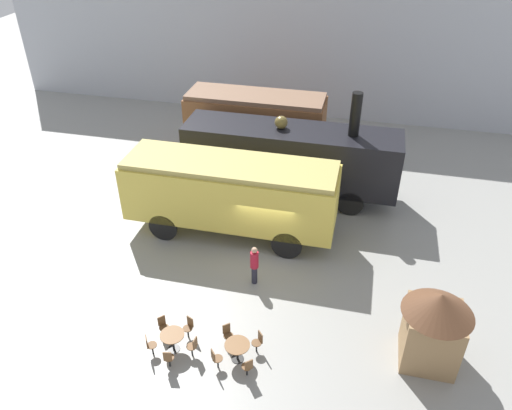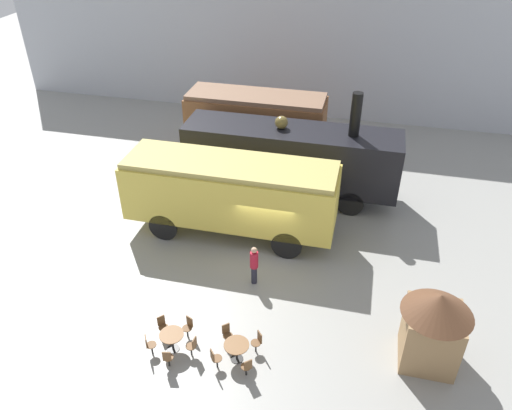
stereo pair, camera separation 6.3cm
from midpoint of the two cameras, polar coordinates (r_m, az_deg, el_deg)
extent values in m
plane|color=gray|center=(22.58, 1.35, -5.00)|extent=(80.00, 80.00, 0.00)
cube|color=#B2B7C1|center=(34.20, 7.25, 17.03)|extent=(44.00, 0.15, 9.00)
cube|color=brown|center=(28.81, 0.06, 9.40)|extent=(7.77, 2.64, 2.90)
cube|color=brown|center=(28.20, 0.06, 12.30)|extent=(7.62, 2.43, 0.24)
cylinder|color=black|center=(28.02, 4.11, 4.82)|extent=(1.29, 0.12, 1.29)
cylinder|color=black|center=(30.23, 4.96, 7.05)|extent=(1.29, 0.12, 1.29)
cylinder|color=black|center=(29.02, -5.03, 5.85)|extent=(1.29, 0.12, 1.29)
cylinder|color=black|center=(31.16, -3.61, 7.95)|extent=(1.29, 0.12, 1.29)
cube|color=black|center=(25.29, 4.08, 5.68)|extent=(10.75, 2.61, 2.88)
cylinder|color=black|center=(23.98, 11.40, 10.09)|extent=(0.50, 0.50, 2.12)
sphere|color=brown|center=(24.61, 2.99, 9.40)|extent=(0.64, 0.64, 0.64)
cylinder|color=black|center=(24.80, 10.78, 0.12)|extent=(1.30, 0.12, 1.30)
cylinder|color=black|center=(26.93, 11.19, 2.96)|extent=(1.30, 0.12, 1.30)
cylinder|color=black|center=(25.69, -3.66, 1.98)|extent=(1.30, 0.12, 1.30)
cylinder|color=black|center=(27.75, -2.18, 4.59)|extent=(1.30, 0.12, 1.30)
cube|color=#E0C64C|center=(22.46, -2.83, 1.47)|extent=(9.52, 2.86, 2.55)
cube|color=tan|center=(21.76, -2.93, 4.58)|extent=(9.33, 2.63, 0.24)
cylinder|color=black|center=(21.69, 3.58, -4.66)|extent=(1.35, 0.12, 1.35)
cylinder|color=black|center=(23.88, 4.78, -0.70)|extent=(1.35, 0.12, 1.35)
cylinder|color=black|center=(23.10, -10.50, -2.54)|extent=(1.35, 0.12, 1.35)
cylinder|color=black|center=(25.17, -8.14, 1.02)|extent=(1.35, 0.12, 1.35)
cylinder|color=black|center=(18.17, -2.09, -17.15)|extent=(0.44, 0.44, 0.02)
cylinder|color=black|center=(17.90, -2.12, -16.43)|extent=(0.08, 0.08, 0.69)
cylinder|color=brown|center=(17.63, -2.14, -15.68)|extent=(0.88, 0.88, 0.03)
cylinder|color=black|center=(18.67, -9.33, -15.90)|extent=(0.44, 0.44, 0.02)
cylinder|color=black|center=(18.40, -9.43, -15.16)|extent=(0.08, 0.08, 0.70)
cylinder|color=brown|center=(18.13, -9.54, -14.39)|extent=(0.86, 0.86, 0.03)
cylinder|color=black|center=(18.46, -3.12, -15.16)|extent=(0.06, 0.06, 0.42)
cylinder|color=brown|center=(18.29, -3.14, -14.70)|extent=(0.36, 0.36, 0.03)
cube|color=brown|center=(18.22, -3.37, -13.90)|extent=(0.24, 0.22, 0.42)
cylinder|color=black|center=(17.84, -4.36, -17.54)|extent=(0.06, 0.06, 0.42)
cylinder|color=brown|center=(17.67, -4.39, -17.08)|extent=(0.36, 0.36, 0.03)
cube|color=brown|center=(17.46, -4.90, -16.78)|extent=(0.22, 0.24, 0.42)
cylinder|color=black|center=(17.60, -1.02, -18.40)|extent=(0.06, 0.06, 0.42)
cylinder|color=brown|center=(17.42, -1.03, -17.95)|extent=(0.36, 0.36, 0.03)
cube|color=brown|center=(17.16, -0.80, -17.84)|extent=(0.24, 0.22, 0.42)
cylinder|color=black|center=(18.22, 0.08, -15.95)|extent=(0.06, 0.06, 0.42)
cylinder|color=brown|center=(18.05, 0.08, -15.48)|extent=(0.36, 0.36, 0.03)
cube|color=brown|center=(17.93, 0.53, -14.84)|extent=(0.22, 0.24, 0.42)
cylinder|color=black|center=(18.83, -7.73, -14.24)|extent=(0.06, 0.06, 0.42)
cylinder|color=brown|center=(18.67, -7.79, -13.78)|extent=(0.36, 0.36, 0.03)
cube|color=brown|center=(18.57, -7.50, -13.04)|extent=(0.28, 0.16, 0.42)
cylinder|color=black|center=(18.99, -10.36, -14.06)|extent=(0.06, 0.06, 0.42)
cylinder|color=brown|center=(18.83, -10.43, -13.59)|extent=(0.36, 0.36, 0.03)
cube|color=brown|center=(18.76, -10.70, -12.83)|extent=(0.23, 0.24, 0.42)
cylinder|color=black|center=(18.52, -11.70, -15.84)|extent=(0.06, 0.06, 0.42)
cylinder|color=brown|center=(18.36, -11.78, -15.38)|extent=(0.36, 0.36, 0.03)
cube|color=brown|center=(18.19, -12.36, -14.98)|extent=(0.17, 0.27, 0.42)
cylinder|color=black|center=(18.07, -9.82, -17.23)|extent=(0.06, 0.06, 0.42)
cylinder|color=brown|center=(17.90, -9.89, -16.77)|extent=(0.36, 0.36, 0.03)
cube|color=brown|center=(17.63, -10.06, -16.68)|extent=(0.29, 0.09, 0.42)
cylinder|color=black|center=(18.26, -7.30, -16.18)|extent=(0.06, 0.06, 0.42)
cylinder|color=brown|center=(18.09, -7.35, -15.72)|extent=(0.36, 0.36, 0.03)
cube|color=brown|center=(17.87, -6.95, -15.39)|extent=(0.07, 0.29, 0.42)
cylinder|color=#262633|center=(20.60, -0.13, -7.96)|extent=(0.24, 0.24, 0.83)
cylinder|color=#B2192D|center=(20.09, -0.13, -6.28)|extent=(0.34, 0.34, 0.74)
sphere|color=tan|center=(19.78, -0.13, -5.19)|extent=(0.24, 0.24, 0.24)
cube|color=#99754C|center=(18.33, 19.39, -14.00)|extent=(1.80, 1.80, 2.20)
cone|color=brown|center=(17.30, 20.32, -10.60)|extent=(2.34, 2.34, 0.80)
camera|label=1|loc=(0.03, -89.92, 0.05)|focal=35.00mm
camera|label=2|loc=(0.03, 90.08, -0.05)|focal=35.00mm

